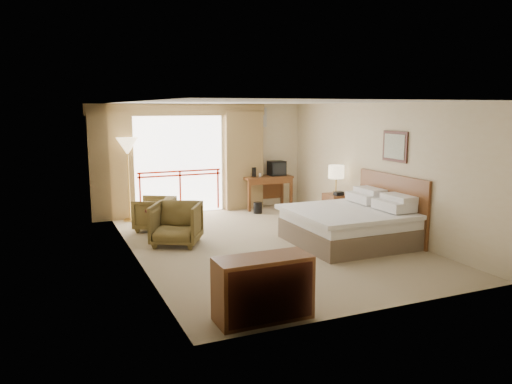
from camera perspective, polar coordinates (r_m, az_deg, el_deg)
name	(u,v)px	position (r m, az deg, el deg)	size (l,w,h in m)	color
floor	(267,244)	(9.72, 1.30, -5.91)	(7.00, 7.00, 0.00)	gray
ceiling	(268,102)	(9.36, 1.37, 10.22)	(7.00, 7.00, 0.00)	white
wall_back	(210,158)	(12.69, -5.28, 3.92)	(5.00, 5.00, 0.00)	beige
wall_front	(384,208)	(6.47, 14.37, -1.84)	(5.00, 5.00, 0.00)	beige
wall_left	(134,182)	(8.71, -13.79, 1.08)	(7.00, 7.00, 0.00)	beige
wall_right	(376,168)	(10.72, 13.58, 2.65)	(7.00, 7.00, 0.00)	beige
balcony_door	(179,165)	(12.46, -8.75, 3.06)	(2.40, 2.40, 0.00)	white
balcony_railing	(180,181)	(12.49, -8.68, 1.28)	(2.09, 0.03, 1.02)	red
curtain_left	(111,167)	(12.02, -16.23, 2.79)	(1.00, 0.26, 2.50)	olive
curtain_right	(243,161)	(12.85, -1.46, 3.58)	(1.00, 0.26, 2.50)	olive
valance	(179,110)	(12.29, -8.79, 9.27)	(4.40, 0.22, 0.28)	olive
hvac_vent	(258,117)	(13.06, 0.18, 8.52)	(0.50, 0.04, 0.50)	silver
bed	(351,224)	(9.83, 10.76, -3.63)	(2.13, 2.06, 0.97)	brown
headboard	(392,206)	(10.34, 15.24, -1.60)	(0.06, 2.10, 1.30)	#5D2D12
framed_art	(395,146)	(10.19, 15.59, 5.04)	(0.04, 0.72, 0.60)	black
nightstand	(336,209)	(11.47, 9.18, -1.89)	(0.47, 0.56, 0.67)	#5D2D12
table_lamp	(336,172)	(11.38, 9.16, 2.23)	(0.36, 0.36, 0.63)	tan
phone	(339,193)	(11.25, 9.43, -0.16)	(0.19, 0.15, 0.09)	black
desk	(265,183)	(13.07, 1.08, 1.07)	(1.29, 0.62, 0.84)	#5D2D12
tv	(277,168)	(13.09, 2.40, 2.73)	(0.42, 0.34, 0.38)	black
coffee_maker	(254,172)	(12.84, -0.24, 2.29)	(0.11, 0.11, 0.25)	black
cup	(260,175)	(12.86, 0.47, 1.96)	(0.06, 0.06, 0.09)	white
wastebasket	(258,208)	(12.42, 0.21, -1.82)	(0.22, 0.22, 0.28)	black
armchair_far	(155,230)	(10.99, -11.46, -4.27)	(0.76, 0.79, 0.71)	#4C3E1F
armchair_near	(177,245)	(9.77, -9.02, -5.95)	(0.87, 0.90, 0.82)	#4C3E1F
side_table	(157,218)	(10.52, -11.26, -2.89)	(0.48, 0.48, 0.52)	black
book	(157,210)	(10.48, -11.29, -1.99)	(0.19, 0.25, 0.02)	white
floor_lamp	(127,149)	(11.75, -14.49, 4.73)	(0.49, 0.49, 1.93)	tan
dresser	(263,288)	(6.27, 0.83, -10.94)	(1.20, 0.51, 0.80)	#5D2D12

